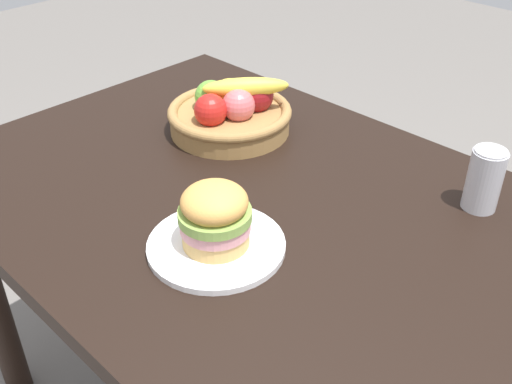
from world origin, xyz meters
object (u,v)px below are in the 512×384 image
plate (216,245)px  fruit_basket (231,111)px  sandwich (215,216)px  soda_can (484,179)px

plate → fruit_basket: fruit_basket is taller
sandwich → soda_can: sandwich is taller
soda_can → fruit_basket: 0.58m
sandwich → soda_can: bearing=58.7°
plate → soda_can: size_ratio=1.94×
plate → fruit_basket: bearing=133.0°
sandwich → fruit_basket: size_ratio=0.44×
sandwich → fruit_basket: fruit_basket is taller
fruit_basket → plate: bearing=-47.0°
sandwich → soda_can: size_ratio=1.01×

